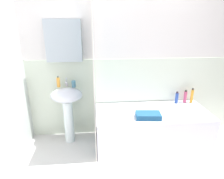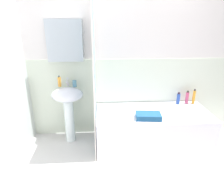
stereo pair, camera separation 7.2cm
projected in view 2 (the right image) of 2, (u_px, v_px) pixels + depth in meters
name	position (u px, v px, depth m)	size (l,w,h in m)	color
wall_back_tiled	(128.00, 63.00, 2.85)	(3.60, 0.18, 2.40)	silver
sink	(68.00, 103.00, 2.75)	(0.44, 0.34, 0.84)	white
faucet	(67.00, 82.00, 2.74)	(0.03, 0.12, 0.12)	silver
soap_dispenser	(59.00, 82.00, 2.72)	(0.05, 0.05, 0.16)	gold
toothbrush_cup	(75.00, 84.00, 2.71)	(0.06, 0.06, 0.09)	teal
bathtub	(152.00, 128.00, 2.79)	(1.58, 0.71, 0.52)	white
shower_curtain	(94.00, 80.00, 2.49)	(0.01, 0.71, 2.00)	white
body_wash_bottle	(194.00, 97.00, 2.94)	(0.04, 0.04, 0.24)	orange
lotion_bottle	(187.00, 97.00, 2.96)	(0.05, 0.05, 0.20)	#C7446D
shampoo_bottle	(178.00, 99.00, 2.94)	(0.05, 0.05, 0.19)	#2849A5
towel_folded	(148.00, 116.00, 2.51)	(0.32, 0.18, 0.07)	#20517C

